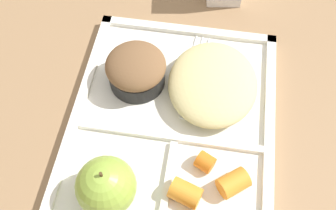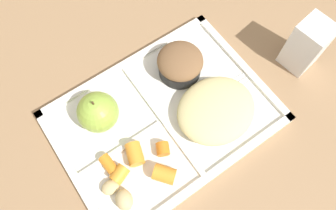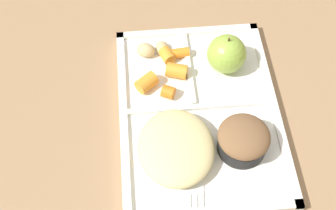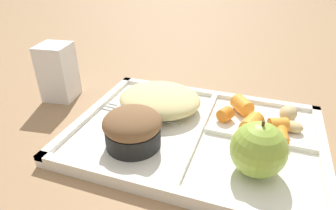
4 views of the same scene
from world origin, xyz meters
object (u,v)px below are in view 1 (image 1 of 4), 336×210
green_apple (106,186)px  bran_muffin (136,70)px  lunch_tray (170,136)px  plastic_fork (195,67)px

green_apple → bran_muffin: green_apple is taller
lunch_tray → green_apple: bearing=147.4°
plastic_fork → lunch_tray: bearing=170.3°
lunch_tray → bran_muffin: 0.11m
green_apple → lunch_tray: bearing=-32.6°
bran_muffin → lunch_tray: bearing=-142.5°
bran_muffin → plastic_fork: size_ratio=0.56×
bran_muffin → plastic_fork: bearing=-65.0°
lunch_tray → plastic_fork: bearing=-9.7°
plastic_fork → green_apple: bearing=159.1°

